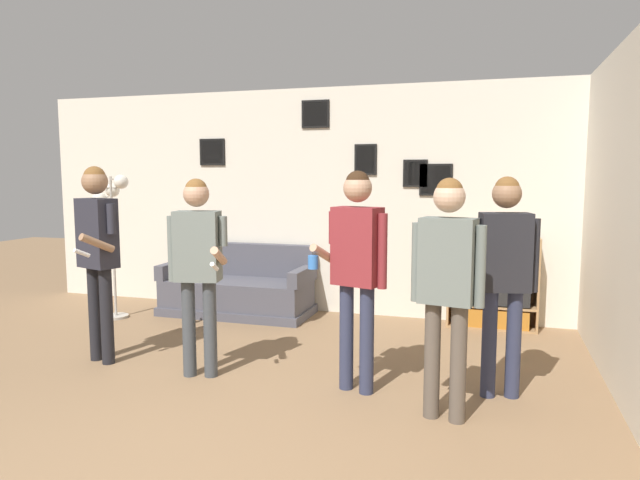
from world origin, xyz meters
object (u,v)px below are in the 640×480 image
at_px(floor_lamp, 112,213).
at_px(bottle_on_floor, 186,315).
at_px(person_spectator_far_right, 504,264).
at_px(person_watcher_holding_cup, 357,257).
at_px(person_player_foreground_center, 198,257).
at_px(person_spectator_near_bookshelf, 447,274).
at_px(person_player_foreground_left, 97,242).
at_px(couch, 239,290).
at_px(bookshelf, 492,283).

xyz_separation_m(floor_lamp, bottle_on_floor, (0.96, -0.04, -1.12)).
bearing_deg(floor_lamp, person_spectator_far_right, -15.49).
xyz_separation_m(person_watcher_holding_cup, person_spectator_far_right, (1.07, 0.21, -0.03)).
xyz_separation_m(person_player_foreground_center, person_spectator_near_bookshelf, (2.02, -0.27, 0.01)).
bearing_deg(person_watcher_holding_cup, floor_lamp, 156.59).
bearing_deg(person_spectator_near_bookshelf, person_player_foreground_left, 173.60).
distance_m(couch, person_player_foreground_center, 2.29).
bearing_deg(bottle_on_floor, person_player_foreground_center, -56.09).
relative_size(bookshelf, person_player_foreground_center, 0.61).
relative_size(floor_lamp, person_watcher_holding_cup, 0.98).
height_order(couch, person_watcher_holding_cup, person_watcher_holding_cup).
bearing_deg(couch, person_spectator_near_bookshelf, -41.67).
bearing_deg(person_spectator_near_bookshelf, bookshelf, 83.40).
distance_m(bookshelf, person_spectator_near_bookshelf, 2.62).
distance_m(person_player_foreground_center, person_watcher_holding_cup, 1.32).
distance_m(floor_lamp, person_player_foreground_left, 1.65).
height_order(person_spectator_far_right, bottle_on_floor, person_spectator_far_right).
bearing_deg(floor_lamp, bottle_on_floor, -2.45).
height_order(person_player_foreground_left, person_watcher_holding_cup, person_player_foreground_left).
bearing_deg(person_spectator_far_right, person_player_foreground_left, -176.79).
relative_size(person_watcher_holding_cup, person_spectator_far_right, 1.03).
distance_m(floor_lamp, person_spectator_far_right, 4.47).
height_order(person_watcher_holding_cup, bottle_on_floor, person_watcher_holding_cup).
bearing_deg(couch, bottle_on_floor, -116.20).
height_order(person_player_foreground_left, bottle_on_floor, person_player_foreground_left).
distance_m(couch, person_spectator_near_bookshelf, 3.61).
height_order(bookshelf, person_watcher_holding_cup, person_watcher_holding_cup).
distance_m(bookshelf, person_watcher_holding_cup, 2.50).
xyz_separation_m(floor_lamp, person_spectator_far_right, (4.30, -1.19, -0.21)).
xyz_separation_m(person_spectator_near_bookshelf, person_spectator_far_right, (0.37, 0.53, 0.01)).
bearing_deg(person_player_foreground_center, person_player_foreground_left, 175.91).
bearing_deg(person_spectator_far_right, bookshelf, 92.11).
bearing_deg(bookshelf, person_spectator_far_right, -87.89).
xyz_separation_m(couch, bookshelf, (2.94, 0.20, 0.22)).
bearing_deg(person_player_foreground_left, person_player_foreground_center, -4.09).
xyz_separation_m(person_player_foreground_left, person_spectator_far_right, (3.42, 0.19, -0.06)).
distance_m(couch, person_player_foreground_left, 2.20).
height_order(person_player_foreground_left, person_spectator_far_right, person_player_foreground_left).
bearing_deg(person_spectator_near_bookshelf, person_spectator_far_right, 55.22).
bearing_deg(person_player_foreground_left, bottle_on_floor, 86.75).
relative_size(person_player_foreground_left, bottle_on_floor, 5.86).
relative_size(person_player_foreground_left, person_watcher_holding_cup, 1.02).
distance_m(bookshelf, person_spectator_far_right, 2.09).
bearing_deg(bookshelf, person_spectator_near_bookshelf, -96.60).
height_order(person_player_foreground_left, person_spectator_near_bookshelf, person_player_foreground_left).
bearing_deg(person_spectator_far_right, person_player_foreground_center, -173.68).
height_order(bookshelf, bottle_on_floor, bookshelf).
xyz_separation_m(person_player_foreground_left, bottle_on_floor, (0.08, 1.34, -0.97)).
relative_size(person_player_foreground_left, person_spectator_near_bookshelf, 1.06).
relative_size(couch, person_spectator_far_right, 1.08).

